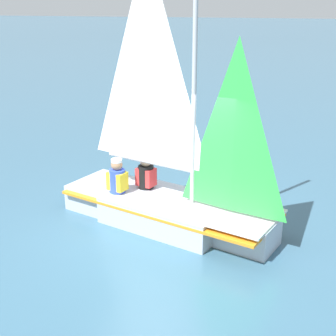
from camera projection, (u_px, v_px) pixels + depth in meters
ground_plane at (168, 223)px, 8.84m from camera, size 260.00×260.00×0.00m
sailboat_main at (167, 190)px, 8.63m from camera, size 4.32×2.35×5.00m
sailor_helm at (146, 182)px, 9.14m from camera, size 0.39×0.36×1.16m
sailor_crew at (117, 186)px, 8.92m from camera, size 0.39×0.36×1.16m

